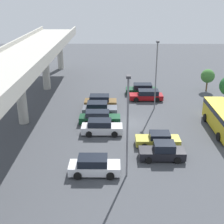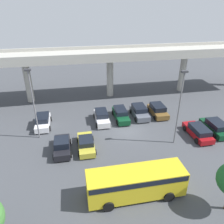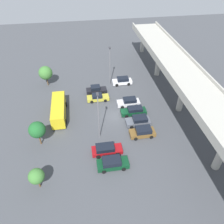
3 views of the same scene
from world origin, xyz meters
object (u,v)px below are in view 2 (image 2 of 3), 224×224
(parked_car_3, at_px, (102,117))
(shuttle_bus, at_px, (136,181))
(parked_car_4, at_px, (121,114))
(lamp_post_mid_lot, at_px, (180,104))
(parked_car_5, at_px, (140,112))
(lamp_post_near_aisle, at_px, (33,100))
(parked_car_2, at_px, (86,144))
(parked_car_7, at_px, (198,131))
(parked_car_1, at_px, (62,146))
(parked_car_6, at_px, (158,110))
(parked_car_8, at_px, (216,127))
(parked_car_0, at_px, (43,121))

(parked_car_3, xyz_separation_m, shuttle_bus, (0.96, -13.72, 0.80))
(parked_car_4, height_order, lamp_post_mid_lot, lamp_post_mid_lot)
(parked_car_4, xyz_separation_m, shuttle_bus, (-1.91, -14.10, 0.83))
(parked_car_5, distance_m, lamp_post_near_aisle, 15.16)
(parked_car_2, height_order, parked_car_4, parked_car_4)
(parked_car_3, relative_size, parked_car_7, 0.94)
(parked_car_1, relative_size, parked_car_2, 0.95)
(parked_car_7, height_order, lamp_post_mid_lot, lamp_post_mid_lot)
(parked_car_4, relative_size, lamp_post_near_aisle, 0.55)
(parked_car_6, bearing_deg, parked_car_7, 22.91)
(parked_car_5, distance_m, lamp_post_mid_lot, 8.85)
(parked_car_3, height_order, parked_car_6, parked_car_3)
(parked_car_4, height_order, parked_car_8, parked_car_8)
(lamp_post_near_aisle, height_order, lamp_post_mid_lot, lamp_post_mid_lot)
(parked_car_4, distance_m, shuttle_bus, 14.25)
(shuttle_bus, bearing_deg, parked_car_3, 94.00)
(parked_car_5, relative_size, shuttle_bus, 0.51)
(parked_car_0, relative_size, parked_car_1, 1.03)
(parked_car_0, relative_size, parked_car_5, 1.01)
(parked_car_6, bearing_deg, parked_car_1, -65.31)
(parked_car_2, height_order, parked_car_3, parked_car_3)
(parked_car_0, distance_m, parked_car_5, 13.93)
(parked_car_8, distance_m, lamp_post_mid_lot, 7.86)
(parked_car_0, height_order, lamp_post_mid_lot, lamp_post_mid_lot)
(parked_car_5, bearing_deg, parked_car_4, -87.07)
(parked_car_7, bearing_deg, parked_car_2, 89.23)
(parked_car_6, xyz_separation_m, lamp_post_mid_lot, (-0.76, -7.34, 4.45))
(parked_car_2, height_order, parked_car_6, parked_car_6)
(parked_car_2, height_order, parked_car_7, parked_car_7)
(parked_car_7, xyz_separation_m, lamp_post_mid_lot, (-3.57, -0.69, 4.49))
(parked_car_0, xyz_separation_m, parked_car_5, (13.93, 0.22, 0.02))
(parked_car_0, height_order, lamp_post_near_aisle, lamp_post_near_aisle)
(parked_car_4, xyz_separation_m, parked_car_8, (11.41, -6.00, 0.01))
(parked_car_0, relative_size, parked_car_7, 0.93)
(parked_car_2, distance_m, parked_car_4, 8.46)
(shuttle_bus, bearing_deg, lamp_post_mid_lot, 44.73)
(parked_car_1, relative_size, parked_car_8, 0.91)
(parked_car_0, xyz_separation_m, lamp_post_mid_lot, (16.05, -7.13, 4.45))
(parked_car_4, bearing_deg, parked_car_6, 91.35)
(parked_car_0, relative_size, lamp_post_mid_lot, 0.49)
(parked_car_8, height_order, lamp_post_mid_lot, lamp_post_mid_lot)
(lamp_post_mid_lot, bearing_deg, parked_car_8, 10.66)
(parked_car_4, bearing_deg, lamp_post_mid_lot, 35.04)
(parked_car_6, bearing_deg, parked_car_5, -90.26)
(parked_car_2, bearing_deg, parked_car_1, 91.07)
(parked_car_7, distance_m, lamp_post_mid_lot, 5.78)
(parked_car_6, bearing_deg, parked_car_3, -86.63)
(parked_car_4, relative_size, parked_car_8, 1.03)
(parked_car_1, xyz_separation_m, parked_car_3, (5.48, 6.00, 0.03))
(parked_car_8, bearing_deg, shuttle_bus, 121.27)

